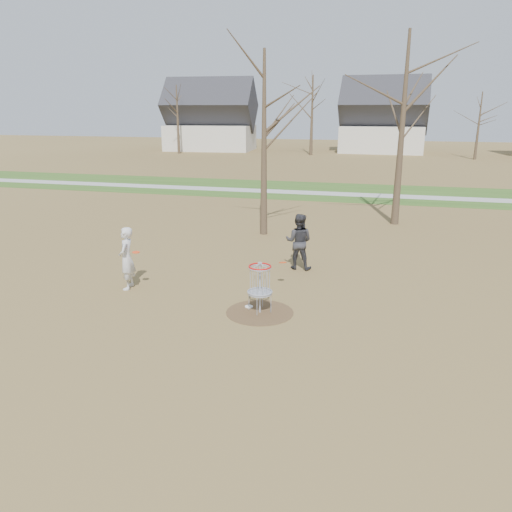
{
  "coord_description": "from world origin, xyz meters",
  "views": [
    {
      "loc": [
        3.03,
        -11.91,
        5.18
      ],
      "look_at": [
        -0.5,
        1.5,
        1.1
      ],
      "focal_mm": 35.0,
      "sensor_mm": 36.0,
      "label": 1
    }
  ],
  "objects": [
    {
      "name": "ground",
      "position": [
        0.0,
        0.0,
        0.0
      ],
      "size": [
        160.0,
        160.0,
        0.0
      ],
      "primitive_type": "plane",
      "color": "brown",
      "rests_on": "ground"
    },
    {
      "name": "green_band",
      "position": [
        0.0,
        21.0,
        0.01
      ],
      "size": [
        160.0,
        8.0,
        0.01
      ],
      "primitive_type": "cube",
      "color": "#2D5119",
      "rests_on": "ground"
    },
    {
      "name": "footpath",
      "position": [
        0.0,
        20.0,
        0.01
      ],
      "size": [
        160.0,
        1.5,
        0.01
      ],
      "primitive_type": "cube",
      "color": "#9E9E99",
      "rests_on": "green_band"
    },
    {
      "name": "dirt_circle",
      "position": [
        0.0,
        0.0,
        0.01
      ],
      "size": [
        1.8,
        1.8,
        0.01
      ],
      "primitive_type": "cylinder",
      "color": "#47331E",
      "rests_on": "ground"
    },
    {
      "name": "player_standing",
      "position": [
        -4.29,
        0.8,
        0.94
      ],
      "size": [
        0.58,
        0.77,
        1.88
      ],
      "primitive_type": "imported",
      "rotation": [
        0.0,
        0.0,
        -1.36
      ],
      "color": "silver",
      "rests_on": "ground"
    },
    {
      "name": "player_throwing",
      "position": [
        0.31,
        4.05,
        0.94
      ],
      "size": [
        0.94,
        0.75,
        1.88
      ],
      "primitive_type": "imported",
      "rotation": [
        0.0,
        0.0,
        3.1
      ],
      "color": "#2E2E33",
      "rests_on": "ground"
    },
    {
      "name": "disc_grounded",
      "position": [
        -0.38,
        0.27,
        0.02
      ],
      "size": [
        0.22,
        0.22,
        0.02
      ],
      "primitive_type": "cylinder",
      "color": "white",
      "rests_on": "dirt_circle"
    },
    {
      "name": "discs_in_play",
      "position": [
        -1.76,
        1.4,
        0.98
      ],
      "size": [
        4.31,
        1.58,
        0.45
      ],
      "color": "red",
      "rests_on": "ground"
    },
    {
      "name": "disc_golf_basket",
      "position": [
        0.0,
        0.0,
        0.91
      ],
      "size": [
        0.64,
        0.64,
        1.35
      ],
      "color": "#9EA3AD",
      "rests_on": "ground"
    },
    {
      "name": "bare_trees",
      "position": [
        1.78,
        35.79,
        5.35
      ],
      "size": [
        52.62,
        44.98,
        9.0
      ],
      "color": "#382B1E",
      "rests_on": "ground"
    },
    {
      "name": "houses_row",
      "position": [
        4.32,
        52.56,
        3.52
      ],
      "size": [
        56.51,
        10.01,
        7.26
      ],
      "color": "silver",
      "rests_on": "ground"
    }
  ]
}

